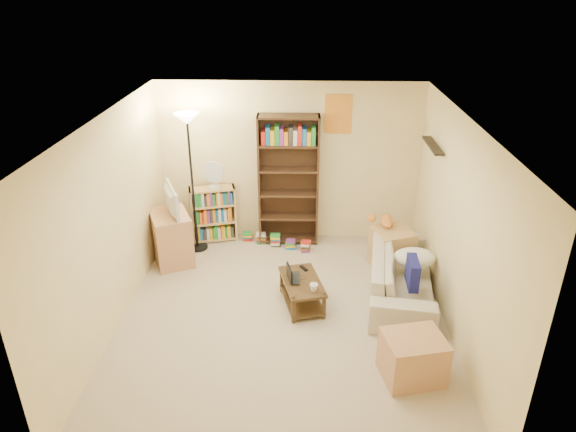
{
  "coord_description": "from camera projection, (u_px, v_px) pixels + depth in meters",
  "views": [
    {
      "loc": [
        0.25,
        -5.26,
        3.88
      ],
      "look_at": [
        0.03,
        0.75,
        1.05
      ],
      "focal_mm": 32.0,
      "sensor_mm": 36.0,
      "label": 1
    }
  ],
  "objects": [
    {
      "name": "floor_lamp",
      "position": [
        189.0,
        143.0,
        7.32
      ],
      "size": [
        0.36,
        0.36,
        2.14
      ],
      "color": "black",
      "rests_on": "ground"
    },
    {
      "name": "tall_bookshelf",
      "position": [
        288.0,
        178.0,
        7.81
      ],
      "size": [
        0.92,
        0.32,
        2.04
      ],
      "rotation": [
        0.0,
        0.0,
        0.01
      ],
      "color": "#412A19",
      "rests_on": "ground"
    },
    {
      "name": "television",
      "position": [
        168.0,
        201.0,
        7.28
      ],
      "size": [
        0.79,
        0.64,
        0.42
      ],
      "primitive_type": "imported",
      "rotation": [
        0.0,
        0.0,
        2.0
      ],
      "color": "black",
      "rests_on": "tv_stand"
    },
    {
      "name": "tv_remote",
      "position": [
        304.0,
        268.0,
        6.77
      ],
      "size": [
        0.11,
        0.15,
        0.02
      ],
      "primitive_type": "cube",
      "rotation": [
        0.0,
        0.0,
        0.55
      ],
      "color": "black",
      "rests_on": "coffee_table"
    },
    {
      "name": "end_cabinet",
      "position": [
        413.0,
        358.0,
        5.36
      ],
      "size": [
        0.7,
        0.62,
        0.51
      ],
      "primitive_type": "cube",
      "rotation": [
        0.0,
        0.0,
        0.22
      ],
      "color": "tan",
      "rests_on": "ground"
    },
    {
      "name": "book_stacks",
      "position": [
        277.0,
        241.0,
        8.07
      ],
      "size": [
        1.09,
        0.47,
        0.2
      ],
      "color": "red",
      "rests_on": "ground"
    },
    {
      "name": "desk_fan",
      "position": [
        213.0,
        174.0,
        7.78
      ],
      "size": [
        0.32,
        0.18,
        0.44
      ],
      "color": "silver",
      "rests_on": "short_bookshelf"
    },
    {
      "name": "side_table",
      "position": [
        392.0,
        249.0,
        7.4
      ],
      "size": [
        0.66,
        0.66,
        0.59
      ],
      "primitive_type": "cube",
      "rotation": [
        0.0,
        0.0,
        0.34
      ],
      "color": "tan",
      "rests_on": "ground"
    },
    {
      "name": "short_bookshelf",
      "position": [
        213.0,
        214.0,
        8.11
      ],
      "size": [
        0.75,
        0.46,
        0.9
      ],
      "rotation": [
        0.0,
        0.0,
        0.27
      ],
      "color": "tan",
      "rests_on": "ground"
    },
    {
      "name": "navy_pillow",
      "position": [
        413.0,
        273.0,
        6.29
      ],
      "size": [
        0.13,
        0.4,
        0.35
      ],
      "primitive_type": "cube",
      "rotation": [
        0.0,
        0.0,
        1.53
      ],
      "color": "navy",
      "rests_on": "sofa"
    },
    {
      "name": "sofa",
      "position": [
        401.0,
        272.0,
        6.81
      ],
      "size": [
        2.26,
        1.35,
        0.6
      ],
      "primitive_type": "imported",
      "rotation": [
        0.0,
        0.0,
        1.43
      ],
      "color": "beige",
      "rests_on": "ground"
    },
    {
      "name": "laptop",
      "position": [
        298.0,
        278.0,
        6.54
      ],
      "size": [
        0.33,
        0.23,
        0.02
      ],
      "primitive_type": "imported",
      "rotation": [
        0.0,
        0.0,
        1.61
      ],
      "color": "black",
      "rests_on": "coffee_table"
    },
    {
      "name": "coffee_table",
      "position": [
        302.0,
        290.0,
        6.57
      ],
      "size": [
        0.64,
        0.9,
        0.36
      ],
      "rotation": [
        0.0,
        0.0,
        0.25
      ],
      "color": "#48321B",
      "rests_on": "ground"
    },
    {
      "name": "tabby_cat",
      "position": [
        384.0,
        220.0,
        7.39
      ],
      "size": [
        0.47,
        0.22,
        0.16
      ],
      "color": "orange",
      "rests_on": "sofa"
    },
    {
      "name": "tv_stand",
      "position": [
        172.0,
        238.0,
        7.53
      ],
      "size": [
        0.76,
        0.86,
        0.76
      ],
      "primitive_type": "cube",
      "rotation": [
        0.0,
        0.0,
        0.42
      ],
      "color": "tan",
      "rests_on": "ground"
    },
    {
      "name": "laptop_screen",
      "position": [
        289.0,
        273.0,
        6.47
      ],
      "size": [
        0.08,
        0.27,
        0.18
      ],
      "primitive_type": "cube",
      "rotation": [
        0.0,
        0.0,
        0.25
      ],
      "color": "white",
      "rests_on": "laptop"
    },
    {
      "name": "mug",
      "position": [
        314.0,
        288.0,
        6.28
      ],
      "size": [
        0.12,
        0.12,
        0.1
      ],
      "primitive_type": "imported",
      "rotation": [
        0.0,
        0.0,
        0.09
      ],
      "color": "white",
      "rests_on": "coffee_table"
    },
    {
      "name": "cream_blanket",
      "position": [
        414.0,
        258.0,
        6.74
      ],
      "size": [
        0.55,
        0.39,
        0.24
      ],
      "primitive_type": "ellipsoid",
      "color": "white",
      "rests_on": "sofa"
    },
    {
      "name": "room",
      "position": [
        283.0,
        198.0,
        5.73
      ],
      "size": [
        4.5,
        4.54,
        2.52
      ],
      "color": "#C0AF90",
      "rests_on": "ground"
    }
  ]
}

